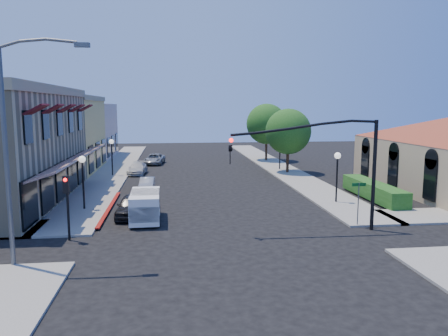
{
  "coord_description": "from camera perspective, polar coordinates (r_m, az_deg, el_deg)",
  "views": [
    {
      "loc": [
        -2.81,
        -20.56,
        6.72
      ],
      "look_at": [
        0.67,
        8.2,
        2.6
      ],
      "focal_mm": 35.0,
      "sensor_mm": 36.0,
      "label": 1
    }
  ],
  "objects": [
    {
      "name": "white_van",
      "position": [
        26.1,
        -10.26,
        -4.72
      ],
      "size": [
        1.76,
        3.88,
        1.71
      ],
      "color": "white",
      "rests_on": "ground"
    },
    {
      "name": "street_name_sign",
      "position": [
        25.48,
        17.16,
        -3.63
      ],
      "size": [
        0.8,
        0.06,
        2.5
      ],
      "color": "#595B5E",
      "rests_on": "ground"
    },
    {
      "name": "signal_mast_arm",
      "position": [
        23.84,
        14.47,
        1.5
      ],
      "size": [
        8.01,
        0.39,
        6.0
      ],
      "color": "black",
      "rests_on": "ground"
    },
    {
      "name": "parked_car_c",
      "position": [
        44.12,
        -11.24,
        -0.07
      ],
      "size": [
        1.98,
        4.08,
        1.15
      ],
      "primitive_type": "imported",
      "rotation": [
        0.0,
        0.0,
        -0.1
      ],
      "color": "#B8B9B7",
      "rests_on": "ground"
    },
    {
      "name": "lamppost_left_far",
      "position": [
        43.12,
        -14.46,
        2.54
      ],
      "size": [
        0.44,
        0.44,
        3.57
      ],
      "color": "black",
      "rests_on": "ground"
    },
    {
      "name": "sidewalk_left",
      "position": [
        48.39,
        -13.88,
        -0.05
      ],
      "size": [
        3.5,
        50.0,
        0.12
      ],
      "primitive_type": "cube",
      "color": "gray",
      "rests_on": "ground"
    },
    {
      "name": "parked_car_d",
      "position": [
        51.45,
        -9.07,
        1.16
      ],
      "size": [
        2.54,
        4.53,
        1.2
      ],
      "primitive_type": "imported",
      "rotation": [
        0.0,
        0.0,
        -0.13
      ],
      "color": "#949699",
      "rests_on": "ground"
    },
    {
      "name": "ground",
      "position": [
        21.81,
        0.85,
        -9.85
      ],
      "size": [
        120.0,
        120.0,
        0.0
      ],
      "primitive_type": "plane",
      "color": "black",
      "rests_on": "ground"
    },
    {
      "name": "street_tree_b",
      "position": [
        53.87,
        5.58,
        5.75
      ],
      "size": [
        4.94,
        4.94,
        7.02
      ],
      "color": "black",
      "rests_on": "ground"
    },
    {
      "name": "lamppost_left_near",
      "position": [
        29.39,
        -17.99,
        -0.09
      ],
      "size": [
        0.44,
        0.44,
        3.57
      ],
      "color": "black",
      "rests_on": "ground"
    },
    {
      "name": "parked_car_a",
      "position": [
        27.35,
        -11.99,
        -4.87
      ],
      "size": [
        1.89,
        4.04,
        1.34
      ],
      "primitive_type": "imported",
      "rotation": [
        0.0,
        0.0,
        -0.08
      ],
      "color": "black",
      "rests_on": "ground"
    },
    {
      "name": "street_tree_a",
      "position": [
        44.18,
        8.38,
        4.73
      ],
      "size": [
        4.56,
        4.56,
        6.48
      ],
      "color": "black",
      "rests_on": "ground"
    },
    {
      "name": "yellow_stucco_building",
      "position": [
        48.34,
        -22.16,
        4.04
      ],
      "size": [
        10.0,
        12.0,
        7.6
      ],
      "primitive_type": "cube",
      "color": "tan",
      "rests_on": "ground"
    },
    {
      "name": "parked_car_b",
      "position": [
        35.38,
        -10.02,
        -2.12
      ],
      "size": [
        1.21,
        3.21,
        1.05
      ],
      "primitive_type": "imported",
      "rotation": [
        0.0,
        0.0,
        -0.03
      ],
      "color": "#ADAFB2",
      "rests_on": "ground"
    },
    {
      "name": "lamppost_right_far",
      "position": [
        46.14,
        7.33,
        3.08
      ],
      "size": [
        0.44,
        0.44,
        3.57
      ],
      "color": "black",
      "rests_on": "ground"
    },
    {
      "name": "secondary_signal",
      "position": [
        23.0,
        -19.84,
        -3.43
      ],
      "size": [
        0.28,
        0.42,
        3.32
      ],
      "color": "black",
      "rests_on": "ground"
    },
    {
      "name": "cobra_streetlight",
      "position": [
        19.66,
        -25.72,
        3.06
      ],
      "size": [
        3.6,
        0.25,
        9.31
      ],
      "color": "#595B5E",
      "rests_on": "ground"
    },
    {
      "name": "hedge",
      "position": [
        33.61,
        18.89,
        -3.88
      ],
      "size": [
        1.4,
        8.0,
        1.1
      ],
      "primitive_type": "cube",
      "color": "#1E4F16",
      "rests_on": "ground"
    },
    {
      "name": "curb_red_strip",
      "position": [
        29.62,
        -14.71,
        -5.29
      ],
      "size": [
        0.25,
        10.0,
        0.06
      ],
      "primitive_type": "cube",
      "color": "maroon",
      "rests_on": "ground"
    },
    {
      "name": "pink_stucco_building",
      "position": [
        60.0,
        -19.16,
        4.58
      ],
      "size": [
        10.0,
        12.0,
        7.0
      ],
      "primitive_type": "cube",
      "color": "beige",
      "rests_on": "ground"
    },
    {
      "name": "lamppost_right_near",
      "position": [
        30.97,
        14.58,
        0.44
      ],
      "size": [
        0.44,
        0.44,
        3.57
      ],
      "color": "black",
      "rests_on": "ground"
    },
    {
      "name": "sidewalk_right",
      "position": [
        49.39,
        6.7,
        0.29
      ],
      "size": [
        3.5,
        50.0,
        0.12
      ],
      "primitive_type": "cube",
      "color": "gray",
      "rests_on": "ground"
    }
  ]
}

